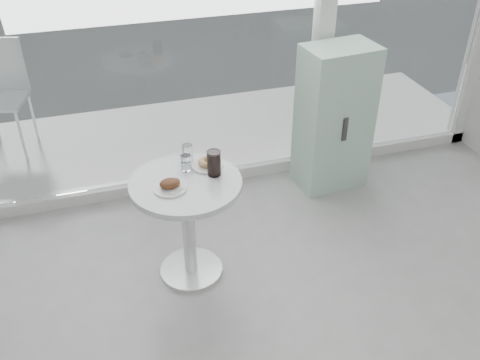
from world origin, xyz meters
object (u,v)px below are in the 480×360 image
object	(u,v)px
plate_fritter	(171,185)
plate_donut	(207,164)
water_tumbler_a	(186,164)
water_tumbler_b	(188,153)
mint_cabinet	(334,118)
patio_chair	(1,89)
cola_glass	(214,163)
main_table	(187,209)

from	to	relation	value
plate_fritter	plate_donut	size ratio (longest dim) A/B	1.01
water_tumbler_a	water_tumbler_b	xyz separation A→B (m)	(0.04, 0.12, 0.00)
mint_cabinet	plate_donut	world-z (taller)	mint_cabinet
water_tumbler_a	plate_fritter	bearing A→B (deg)	-127.43
patio_chair	water_tumbler_a	world-z (taller)	patio_chair
cola_glass	water_tumbler_b	bearing A→B (deg)	119.12
plate_fritter	water_tumbler_b	size ratio (longest dim) A/B	1.87
plate_fritter	plate_donut	world-z (taller)	plate_fritter
main_table	patio_chair	size ratio (longest dim) A/B	0.75
patio_chair	plate_donut	distance (m)	2.50
plate_fritter	plate_donut	distance (m)	0.34
main_table	mint_cabinet	distance (m)	1.62
water_tumbler_b	patio_chair	bearing A→B (deg)	124.61
water_tumbler_a	cola_glass	size ratio (longest dim) A/B	0.65
plate_fritter	cola_glass	size ratio (longest dim) A/B	1.25
plate_donut	mint_cabinet	bearing A→B (deg)	27.72
mint_cabinet	cola_glass	world-z (taller)	mint_cabinet
mint_cabinet	plate_donut	size ratio (longest dim) A/B	5.84
main_table	plate_fritter	world-z (taller)	plate_fritter
patio_chair	cola_glass	size ratio (longest dim) A/B	5.99
main_table	cola_glass	world-z (taller)	cola_glass
patio_chair	cola_glass	distance (m)	2.61
main_table	patio_chair	xyz separation A→B (m)	(-1.26, 2.18, 0.08)
plate_donut	water_tumbler_b	xyz separation A→B (m)	(-0.11, 0.12, 0.03)
patio_chair	water_tumbler_b	size ratio (longest dim) A/B	8.97
main_table	plate_fritter	size ratio (longest dim) A/B	3.62
mint_cabinet	plate_fritter	size ratio (longest dim) A/B	5.80
plate_fritter	cola_glass	xyz separation A→B (m)	(0.30, 0.08, 0.06)
mint_cabinet	water_tumbler_b	bearing A→B (deg)	-164.32
main_table	plate_donut	bearing A→B (deg)	37.32
main_table	water_tumbler_b	distance (m)	0.37
water_tumbler_b	main_table	bearing A→B (deg)	-105.75
plate_donut	cola_glass	xyz separation A→B (m)	(0.02, -0.11, 0.06)
water_tumbler_a	water_tumbler_b	bearing A→B (deg)	73.39
plate_fritter	cola_glass	distance (m)	0.31
mint_cabinet	water_tumbler_a	xyz separation A→B (m)	(-1.38, -0.66, 0.20)
mint_cabinet	patio_chair	bearing A→B (deg)	146.47
main_table	plate_donut	size ratio (longest dim) A/B	3.64
plate_donut	cola_glass	bearing A→B (deg)	-80.56
plate_donut	cola_glass	distance (m)	0.13
patio_chair	plate_donut	size ratio (longest dim) A/B	4.84
main_table	plate_donut	xyz separation A→B (m)	(0.18, 0.14, 0.24)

